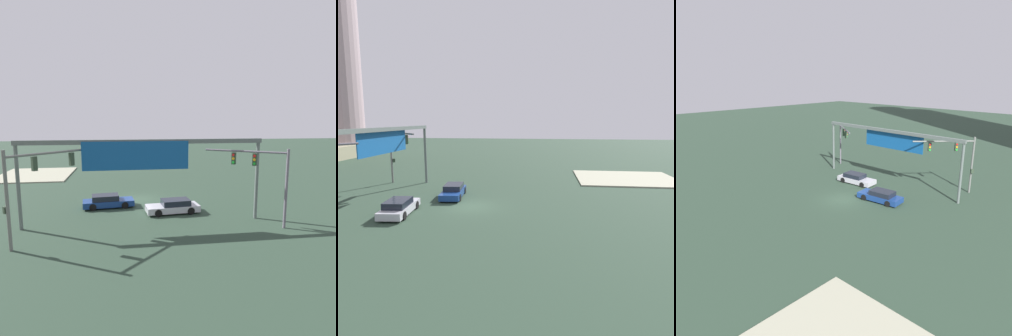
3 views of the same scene
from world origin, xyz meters
The scene contains 7 objects.
ground_plane centered at (0.00, 0.00, 0.00)m, with size 189.43×189.43×0.00m, color #293D2F.
sidewalk_corner centered at (14.49, -16.45, 0.07)m, with size 10.19×12.07×0.15m, color #9E9E85.
traffic_signal_near_corner centered at (-9.03, 9.10, 4.35)m, with size 5.40×3.82×6.06m.
traffic_signal_opposite_side centered at (7.52, 10.19, 4.42)m, with size 5.14×5.04×6.39m.
overhead_sign_gantry centered at (0.18, 7.60, 5.51)m, with size 18.97×0.43×6.70m.
sedan_car_approaching centered at (-2.74, 5.01, 0.58)m, with size 4.83×2.24×1.21m.
sedan_car_waiting_far centered at (3.11, 2.38, 0.58)m, with size 4.86×2.30×1.21m.
Camera 1 is at (1.61, 31.09, 8.20)m, focal length 32.91 mm.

